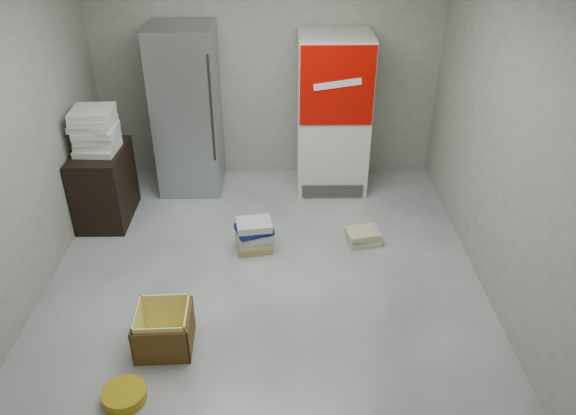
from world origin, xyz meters
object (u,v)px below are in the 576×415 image
at_px(coke_cooler, 333,114).
at_px(cardboard_box, 164,331).
at_px(wood_shelf, 104,185).
at_px(phonebook_stack_main, 254,235).
at_px(steel_fridge, 187,111).

xyz_separation_m(coke_cooler, cardboard_box, (-1.52, -2.69, -0.76)).
bearing_deg(wood_shelf, cardboard_box, -64.11).
bearing_deg(phonebook_stack_main, wood_shelf, 146.42).
xyz_separation_m(coke_cooler, phonebook_stack_main, (-0.86, -1.37, -0.73)).
xyz_separation_m(phonebook_stack_main, cardboard_box, (-0.66, -1.32, -0.02)).
xyz_separation_m(steel_fridge, phonebook_stack_main, (0.79, -1.37, -0.78)).
relative_size(wood_shelf, cardboard_box, 1.76).
bearing_deg(phonebook_stack_main, coke_cooler, 45.89).
xyz_separation_m(wood_shelf, cardboard_box, (0.96, -1.97, -0.25)).
height_order(steel_fridge, wood_shelf, steel_fridge).
height_order(steel_fridge, cardboard_box, steel_fridge).
bearing_deg(steel_fridge, wood_shelf, -138.69).
height_order(wood_shelf, phonebook_stack_main, wood_shelf).
distance_m(wood_shelf, cardboard_box, 2.20).
height_order(coke_cooler, cardboard_box, coke_cooler).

